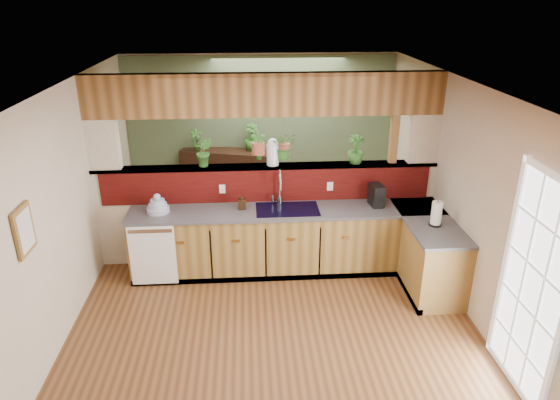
{
  "coord_description": "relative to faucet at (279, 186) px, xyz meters",
  "views": [
    {
      "loc": [
        -0.25,
        -4.97,
        3.53
      ],
      "look_at": [
        0.13,
        0.7,
        1.15
      ],
      "focal_mm": 32.0,
      "sensor_mm": 36.0,
      "label": 1
    }
  ],
  "objects": [
    {
      "name": "coffee_maker",
      "position": [
        1.28,
        -0.1,
        -0.14
      ],
      "size": [
        0.15,
        0.26,
        0.29
      ],
      "rotation": [
        0.0,
        0.0,
        0.13
      ],
      "color": "black",
      "rests_on": "countertop"
    },
    {
      "name": "ledge_plant_left",
      "position": [
        -0.97,
        0.22,
        0.42
      ],
      "size": [
        0.23,
        0.19,
        0.4
      ],
      "primitive_type": "imported",
      "rotation": [
        0.0,
        0.0,
        -0.05
      ],
      "color": "#285A1F",
      "rests_on": "pass_through_ledge"
    },
    {
      "name": "glass_jar",
      "position": [
        -0.08,
        0.22,
        0.4
      ],
      "size": [
        0.16,
        0.16,
        0.36
      ],
      "color": "silver",
      "rests_on": "pass_through_ledge"
    },
    {
      "name": "header_beam",
      "position": [
        -0.16,
        0.22,
        1.15
      ],
      "size": [
        4.6,
        0.15,
        0.55
      ],
      "primitive_type": "cube",
      "color": "brown",
      "rests_on": "ground"
    },
    {
      "name": "dishwasher",
      "position": [
        -1.64,
        -0.46,
        -0.71
      ],
      "size": [
        0.58,
        0.03,
        0.82
      ],
      "color": "white",
      "rests_on": "ground"
    },
    {
      "name": "shelf_plant_a",
      "position": [
        -1.27,
        2.12,
        0.05
      ],
      "size": [
        0.22,
        0.16,
        0.38
      ],
      "primitive_type": "imported",
      "rotation": [
        0.0,
        0.0,
        0.14
      ],
      "color": "#285A1F",
      "rests_on": "shelving_console"
    },
    {
      "name": "countertop",
      "position": [
        0.68,
        -0.26,
        -0.72
      ],
      "size": [
        4.14,
        1.52,
        0.9
      ],
      "color": "brown",
      "rests_on": "ground"
    },
    {
      "name": "wall_right",
      "position": [
        2.14,
        -1.13,
        0.13
      ],
      "size": [
        0.02,
        7.0,
        2.6
      ],
      "primitive_type": "cube",
      "color": "beige",
      "rests_on": "ground"
    },
    {
      "name": "floor_plant",
      "position": [
        0.76,
        1.01,
        -0.81
      ],
      "size": [
        0.68,
        0.61,
        0.72
      ],
      "primitive_type": "imported",
      "rotation": [
        0.0,
        0.0,
        -0.08
      ],
      "color": "#285A1F",
      "rests_on": "ground"
    },
    {
      "name": "pass_through_partition",
      "position": [
        -0.13,
        0.22,
        0.02
      ],
      "size": [
        4.6,
        0.21,
        2.6
      ],
      "color": "beige",
      "rests_on": "ground"
    },
    {
      "name": "pass_through_ledge",
      "position": [
        -0.16,
        0.22,
        0.2
      ],
      "size": [
        4.6,
        0.21,
        0.04
      ],
      "primitive_type": "cube",
      "color": "brown",
      "rests_on": "ground"
    },
    {
      "name": "soap_dispenser",
      "position": [
        -0.5,
        -0.1,
        -0.17
      ],
      "size": [
        0.1,
        0.1,
        0.21
      ],
      "primitive_type": "imported",
      "rotation": [
        0.0,
        0.0,
        0.04
      ],
      "color": "#322112",
      "rests_on": "countertop"
    },
    {
      "name": "paper_towel",
      "position": [
        1.85,
        -0.75,
        -0.12
      ],
      "size": [
        0.15,
        0.15,
        0.33
      ],
      "color": "black",
      "rests_on": "countertop"
    },
    {
      "name": "ceiling",
      "position": [
        -0.16,
        -1.13,
        1.43
      ],
      "size": [
        4.6,
        7.0,
        0.01
      ],
      "primitive_type": "cube",
      "color": "brown",
      "rests_on": "ground"
    },
    {
      "name": "ground",
      "position": [
        -0.16,
        -1.13,
        -1.17
      ],
      "size": [
        4.6,
        7.0,
        0.01
      ],
      "primitive_type": "cube",
      "color": "brown",
      "rests_on": "ground"
    },
    {
      "name": "shelving_console",
      "position": [
        -0.76,
        2.12,
        -0.67
      ],
      "size": [
        1.63,
        0.81,
        1.05
      ],
      "primitive_type": "cube",
      "rotation": [
        0.0,
        0.0,
        -0.26
      ],
      "color": "black",
      "rests_on": "ground"
    },
    {
      "name": "wall_left",
      "position": [
        -2.46,
        -1.13,
        0.13
      ],
      "size": [
        0.02,
        7.0,
        2.6
      ],
      "primitive_type": "cube",
      "color": "beige",
      "rests_on": "ground"
    },
    {
      "name": "navy_sink",
      "position": [
        0.09,
        -0.15,
        -0.35
      ],
      "size": [
        0.82,
        0.5,
        0.18
      ],
      "color": "black",
      "rests_on": "countertop"
    },
    {
      "name": "faucet",
      "position": [
        0.0,
        0.0,
        0.0
      ],
      "size": [
        0.22,
        0.22,
        0.5
      ],
      "color": "#B7B7B2",
      "rests_on": "countertop"
    },
    {
      "name": "hanging_plant_b",
      "position": [
        0.07,
        0.22,
        0.63
      ],
      "size": [
        0.37,
        0.33,
        0.51
      ],
      "color": "brown",
      "rests_on": "header_beam"
    },
    {
      "name": "framed_print",
      "position": [
        -2.43,
        -1.93,
        0.38
      ],
      "size": [
        0.04,
        0.35,
        0.45
      ],
      "color": "brown",
      "rests_on": "wall_left"
    },
    {
      "name": "dish_stack",
      "position": [
        -1.58,
        -0.12,
        -0.19
      ],
      "size": [
        0.29,
        0.29,
        0.25
      ],
      "color": "#A1ACD0",
      "rests_on": "countertop"
    },
    {
      "name": "hanging_plant_a",
      "position": [
        -0.26,
        0.22,
        0.61
      ],
      "size": [
        0.23,
        0.18,
        0.5
      ],
      "color": "brown",
      "rests_on": "header_beam"
    },
    {
      "name": "sage_backwall",
      "position": [
        -0.16,
        2.35,
        0.13
      ],
      "size": [
        4.55,
        0.02,
        2.55
      ],
      "primitive_type": "cube",
      "color": "#4A5E40",
      "rests_on": "ground"
    },
    {
      "name": "wall_back",
      "position": [
        -0.16,
        2.37,
        0.13
      ],
      "size": [
        4.6,
        0.02,
        2.6
      ],
      "primitive_type": "cube",
      "color": "beige",
      "rests_on": "ground"
    },
    {
      "name": "ledge_plant_right",
      "position": [
        1.04,
        0.22,
        0.41
      ],
      "size": [
        0.24,
        0.24,
        0.39
      ],
      "primitive_type": "imported",
      "rotation": [
        0.0,
        0.0,
        -0.1
      ],
      "color": "#285A1F",
      "rests_on": "pass_through_ledge"
    },
    {
      "name": "french_door",
      "position": [
        2.11,
        -2.43,
        -0.12
      ],
      "size": [
        0.06,
        1.02,
        2.16
      ],
      "primitive_type": "cube",
      "color": "white",
      "rests_on": "ground"
    },
    {
      "name": "shelf_plant_b",
      "position": [
        -0.33,
        2.12,
        0.08
      ],
      "size": [
        0.31,
        0.31,
        0.46
      ],
      "primitive_type": "imported",
      "rotation": [
        0.0,
        0.0,
        0.22
      ],
      "color": "#285A1F",
      "rests_on": "shelving_console"
    }
  ]
}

